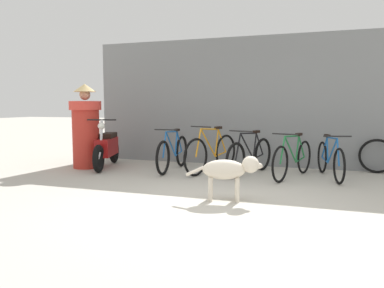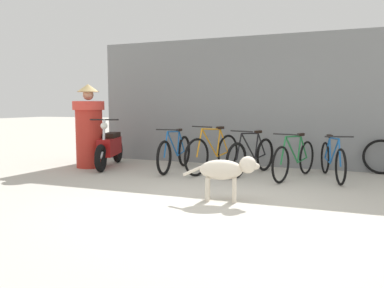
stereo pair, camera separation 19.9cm
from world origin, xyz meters
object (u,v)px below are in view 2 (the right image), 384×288
object	(u,v)px
bicycle_4	(332,160)
motorcycle	(110,148)
bicycle_3	(295,159)
stray_dog	(227,170)
spare_tire_left	(381,157)
bicycle_2	(252,156)
bicycle_1	(213,153)
person_in_robes	(89,127)
bicycle_0	(175,153)

from	to	relation	value
bicycle_4	motorcycle	xyz separation A→B (m)	(-4.40, -0.26, 0.07)
bicycle_3	motorcycle	xyz separation A→B (m)	(-3.77, -0.07, 0.06)
bicycle_3	stray_dog	size ratio (longest dim) A/B	1.60
stray_dog	spare_tire_left	world-z (taller)	spare_tire_left
bicycle_2	stray_dog	size ratio (longest dim) A/B	1.57
bicycle_4	stray_dog	xyz separation A→B (m)	(-1.34, -2.15, 0.09)
bicycle_1	bicycle_2	bearing A→B (deg)	113.84
bicycle_3	person_in_robes	bearing A→B (deg)	-68.03
bicycle_2	person_in_robes	bearing A→B (deg)	-65.13
bicycle_4	spare_tire_left	world-z (taller)	bicycle_4
bicycle_4	person_in_robes	distance (m)	4.83
bicycle_2	stray_dog	xyz separation A→B (m)	(0.08, -2.07, 0.08)
bicycle_3	stray_dog	xyz separation A→B (m)	(-0.71, -1.96, 0.08)
bicycle_1	person_in_robes	bearing A→B (deg)	-64.69
person_in_robes	bicycle_2	bearing A→B (deg)	158.09
person_in_robes	spare_tire_left	xyz separation A→B (m)	(5.65, 1.21, -0.52)
bicycle_2	spare_tire_left	size ratio (longest dim) A/B	2.44
bicycle_3	bicycle_4	world-z (taller)	bicycle_3
motorcycle	bicycle_2	bearing A→B (deg)	76.48
bicycle_4	spare_tire_left	bearing A→B (deg)	118.50
stray_dog	person_in_robes	size ratio (longest dim) A/B	0.59
bicycle_1	stray_dog	distance (m)	2.17
bicycle_0	motorcycle	bearing A→B (deg)	-88.06
bicycle_2	bicycle_3	distance (m)	0.80
bicycle_1	bicycle_3	size ratio (longest dim) A/B	0.99
bicycle_2	bicycle_4	xyz separation A→B (m)	(1.42, 0.08, -0.01)
bicycle_2	spare_tire_left	bearing A→B (deg)	129.70
bicycle_3	bicycle_1	bearing A→B (deg)	-73.03
bicycle_1	motorcycle	xyz separation A→B (m)	(-2.25, -0.12, 0.02)
bicycle_0	person_in_robes	size ratio (longest dim) A/B	1.00
bicycle_3	bicycle_4	size ratio (longest dim) A/B	1.00
spare_tire_left	bicycle_4	bearing A→B (deg)	-137.74
bicycle_0	motorcycle	size ratio (longest dim) A/B	0.98
bicycle_1	stray_dog	size ratio (longest dim) A/B	1.59
bicycle_2	motorcycle	xyz separation A→B (m)	(-2.98, -0.18, 0.05)
bicycle_1	spare_tire_left	xyz separation A→B (m)	(3.02, 0.92, -0.05)
bicycle_2	spare_tire_left	xyz separation A→B (m)	(2.28, 0.86, -0.02)
bicycle_2	motorcycle	world-z (taller)	motorcycle
motorcycle	stray_dog	xyz separation A→B (m)	(3.06, -1.89, 0.02)
bicycle_1	bicycle_2	distance (m)	0.74
bicycle_3	spare_tire_left	bearing A→B (deg)	141.69
stray_dog	bicycle_4	bearing A→B (deg)	44.41
bicycle_0	bicycle_2	size ratio (longest dim) A/B	1.07
bicycle_0	bicycle_3	world-z (taller)	bicycle_0
bicycle_3	bicycle_4	xyz separation A→B (m)	(0.63, 0.19, -0.01)
stray_dog	bicycle_3	bearing A→B (deg)	56.41
bicycle_1	person_in_robes	xyz separation A→B (m)	(-2.63, -0.29, 0.48)
spare_tire_left	bicycle_1	bearing A→B (deg)	-162.97
motorcycle	spare_tire_left	bearing A→B (deg)	84.26
bicycle_4	spare_tire_left	xyz separation A→B (m)	(0.86, 0.78, -0.00)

